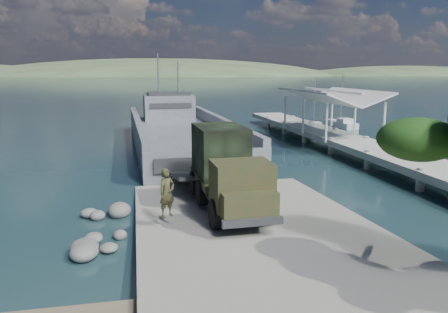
# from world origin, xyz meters

# --- Properties ---
(ground) EXTENTS (1400.00, 1400.00, 0.00)m
(ground) POSITION_xyz_m (0.00, 0.00, 0.00)
(ground) COLOR #1B3841
(ground) RESTS_ON ground
(boat_ramp) EXTENTS (10.00, 18.00, 0.50)m
(boat_ramp) POSITION_xyz_m (0.00, -1.00, 0.25)
(boat_ramp) COLOR gray
(boat_ramp) RESTS_ON ground
(shoreline_rocks) EXTENTS (3.20, 5.60, 0.90)m
(shoreline_rocks) POSITION_xyz_m (-6.20, 0.50, 0.00)
(shoreline_rocks) COLOR #5B5B58
(shoreline_rocks) RESTS_ON ground
(distant_headlands) EXTENTS (1000.00, 240.00, 48.00)m
(distant_headlands) POSITION_xyz_m (50.00, 560.00, 0.00)
(distant_headlands) COLOR #33462C
(distant_headlands) RESTS_ON ground
(pier) EXTENTS (6.40, 44.00, 6.10)m
(pier) POSITION_xyz_m (13.00, 18.77, 1.60)
(pier) COLOR #A1A197
(pier) RESTS_ON ground
(landing_craft) EXTENTS (8.99, 32.37, 9.55)m
(landing_craft) POSITION_xyz_m (-0.83, 21.84, 0.78)
(landing_craft) COLOR #51575F
(landing_craft) RESTS_ON ground
(military_truck) EXTENTS (2.83, 8.13, 3.73)m
(military_truck) POSITION_xyz_m (-0.69, 1.85, 2.36)
(military_truck) COLOR black
(military_truck) RESTS_ON boat_ramp
(soldier) EXTENTS (0.90, 0.82, 2.07)m
(soldier) POSITION_xyz_m (-3.67, -0.24, 1.53)
(soldier) COLOR #26341D
(soldier) RESTS_ON boat_ramp
(sailboat_near) EXTENTS (2.31, 5.12, 6.02)m
(sailboat_near) POSITION_xyz_m (15.98, 30.53, 0.32)
(sailboat_near) COLOR silver
(sailboat_near) RESTS_ON ground
(sailboat_far) EXTENTS (2.15, 5.80, 6.92)m
(sailboat_far) POSITION_xyz_m (20.48, 32.49, 0.37)
(sailboat_far) COLOR silver
(sailboat_far) RESTS_ON ground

